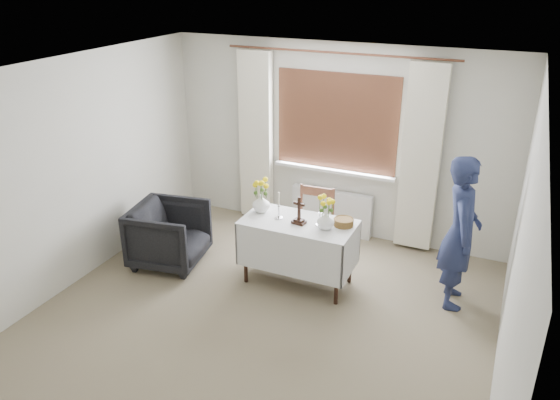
% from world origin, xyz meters
% --- Properties ---
extents(ground, '(5.00, 5.00, 0.00)m').
position_xyz_m(ground, '(0.00, 0.00, 0.00)').
color(ground, '#7D7156').
rests_on(ground, ground).
extents(altar_table, '(1.24, 0.64, 0.76)m').
position_xyz_m(altar_table, '(0.07, 1.06, 0.38)').
color(altar_table, silver).
rests_on(altar_table, ground).
extents(wooden_chair, '(0.48, 0.48, 0.98)m').
position_xyz_m(wooden_chair, '(0.10, 1.41, 0.49)').
color(wooden_chair, brown).
rests_on(wooden_chair, ground).
extents(armchair, '(0.95, 0.93, 0.75)m').
position_xyz_m(armchair, '(-1.50, 0.85, 0.37)').
color(armchair, black).
rests_on(armchair, ground).
extents(person, '(0.50, 0.66, 1.65)m').
position_xyz_m(person, '(1.73, 1.39, 0.82)').
color(person, navy).
rests_on(person, ground).
extents(radiator, '(1.10, 0.10, 0.60)m').
position_xyz_m(radiator, '(0.00, 2.42, 0.30)').
color(radiator, silver).
rests_on(radiator, ground).
extents(wooden_cross, '(0.16, 0.12, 0.31)m').
position_xyz_m(wooden_cross, '(0.09, 1.03, 0.92)').
color(wooden_cross, black).
rests_on(wooden_cross, altar_table).
extents(candlestick_left, '(0.10, 0.10, 0.31)m').
position_xyz_m(candlestick_left, '(-0.16, 1.06, 0.92)').
color(candlestick_left, silver).
rests_on(candlestick_left, altar_table).
extents(candlestick_right, '(0.11, 0.11, 0.30)m').
position_xyz_m(candlestick_right, '(0.31, 1.08, 0.91)').
color(candlestick_right, silver).
rests_on(candlestick_right, altar_table).
extents(flower_vase_left, '(0.24, 0.24, 0.21)m').
position_xyz_m(flower_vase_left, '(-0.41, 1.14, 0.87)').
color(flower_vase_left, white).
rests_on(flower_vase_left, altar_table).
extents(flower_vase_right, '(0.20, 0.20, 0.19)m').
position_xyz_m(flower_vase_right, '(0.40, 1.03, 0.86)').
color(flower_vase_right, white).
rests_on(flower_vase_right, altar_table).
extents(wicker_basket, '(0.24, 0.24, 0.08)m').
position_xyz_m(wicker_basket, '(0.55, 1.18, 0.80)').
color(wicker_basket, brown).
rests_on(wicker_basket, altar_table).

